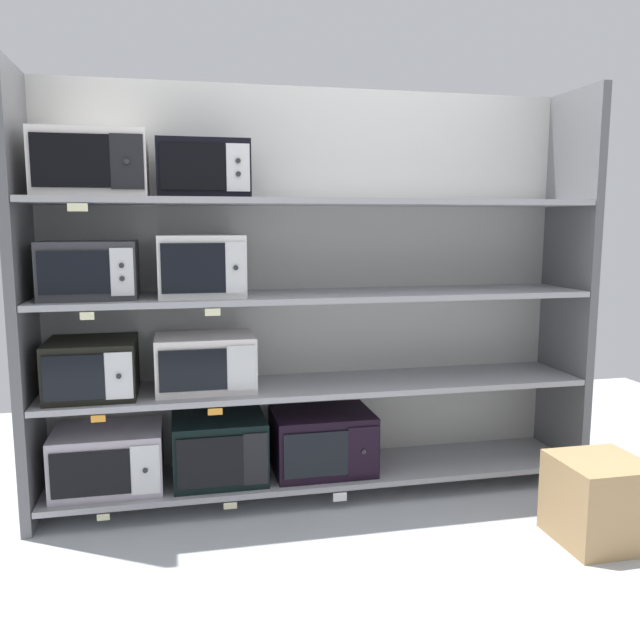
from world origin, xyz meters
TOP-DOWN VIEW (x-y plane):
  - ground at (0.00, -1.00)m, footprint 6.88×6.00m
  - back_panel at (0.00, 0.27)m, footprint 3.08×0.04m
  - upright_left at (-1.47, 0.00)m, footprint 0.05×0.50m
  - upright_right at (1.47, 0.00)m, footprint 0.05×0.50m
  - shelf_0 at (0.00, 0.00)m, footprint 2.88×0.50m
  - microwave_0 at (-1.11, -0.00)m, footprint 0.54×0.42m
  - microwave_1 at (-0.55, -0.00)m, footprint 0.48×0.42m
  - microwave_2 at (0.01, -0.00)m, footprint 0.54×0.42m
  - price_tag_0 at (-1.12, -0.25)m, footprint 0.06×0.00m
  - price_tag_1 at (-0.51, -0.25)m, footprint 0.07×0.00m
  - price_tag_2 at (0.05, -0.25)m, footprint 0.07×0.00m
  - shelf_1 at (0.00, 0.00)m, footprint 2.88×0.50m
  - microwave_3 at (-1.17, -0.00)m, footprint 0.43×0.43m
  - microwave_4 at (-0.61, -0.00)m, footprint 0.50×0.35m
  - price_tag_3 at (-1.12, -0.25)m, footprint 0.07×0.00m
  - price_tag_4 at (-0.58, -0.25)m, footprint 0.07×0.00m
  - shelf_2 at (0.00, 0.00)m, footprint 2.88×0.50m
  - microwave_5 at (-1.15, -0.00)m, footprint 0.45×0.36m
  - microwave_6 at (-0.62, -0.00)m, footprint 0.43×0.40m
  - price_tag_5 at (-1.15, -0.25)m, footprint 0.06×0.00m
  - price_tag_6 at (-0.58, -0.25)m, footprint 0.07×0.00m
  - shelf_3 at (0.00, 0.00)m, footprint 2.88×0.50m
  - microwave_7 at (-1.12, -0.00)m, footprint 0.52×0.39m
  - microwave_8 at (-0.60, -0.00)m, footprint 0.45×0.34m
  - price_tag_7 at (-1.16, -0.25)m, footprint 0.09×0.00m
  - shipping_carton at (1.15, -0.83)m, footprint 0.39×0.39m

SIDE VIEW (x-z plane):
  - ground at x=0.00m, z-range -0.02..0.00m
  - price_tag_2 at x=0.05m, z-range 0.05..0.09m
  - price_tag_1 at x=-0.51m, z-range 0.06..0.09m
  - price_tag_0 at x=-1.12m, z-range 0.06..0.09m
  - shelf_0 at x=0.00m, z-range 0.10..0.13m
  - shipping_carton at x=1.15m, z-range 0.00..0.39m
  - microwave_0 at x=-1.11m, z-range 0.13..0.43m
  - microwave_2 at x=0.01m, z-range 0.13..0.45m
  - microwave_1 at x=-0.55m, z-range 0.13..0.46m
  - price_tag_4 at x=-0.58m, z-range 0.55..0.58m
  - price_tag_3 at x=-1.12m, z-range 0.55..0.58m
  - shelf_1 at x=0.00m, z-range 0.59..0.62m
  - microwave_3 at x=-1.17m, z-range 0.62..0.90m
  - microwave_4 at x=-0.61m, z-range 0.62..0.90m
  - price_tag_5 at x=-1.15m, z-range 1.04..1.07m
  - price_tag_6 at x=-0.58m, z-range 1.04..1.07m
  - shelf_2 at x=0.00m, z-range 1.08..1.11m
  - back_panel at x=0.00m, z-range 0.00..2.21m
  - upright_left at x=-1.47m, z-range 0.00..2.21m
  - upright_right at x=1.47m, z-range 0.00..2.21m
  - microwave_5 at x=-1.15m, z-range 1.11..1.39m
  - microwave_6 at x=-0.62m, z-range 1.11..1.41m
  - price_tag_7 at x=-1.16m, z-range 1.53..1.56m
  - shelf_3 at x=0.00m, z-range 1.57..1.60m
  - microwave_8 at x=-0.60m, z-range 1.60..1.88m
  - microwave_7 at x=-1.12m, z-range 1.60..1.91m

